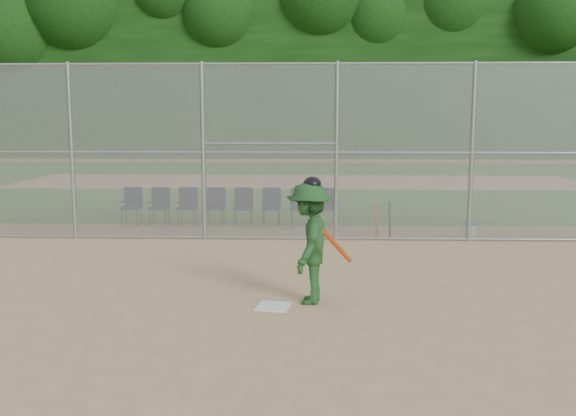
{
  "coord_description": "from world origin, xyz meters",
  "views": [
    {
      "loc": [
        0.42,
        -9.38,
        2.82
      ],
      "look_at": [
        0.0,
        2.5,
        1.1
      ],
      "focal_mm": 40.0,
      "sensor_mm": 36.0,
      "label": 1
    }
  ],
  "objects_px": {
    "water_cooler": "(469,231)",
    "chair_0": "(131,206)",
    "home_plate": "(273,306)",
    "batter_at_plate": "(310,242)"
  },
  "relations": [
    {
      "from": "water_cooler",
      "to": "chair_0",
      "type": "bearing_deg",
      "value": 168.07
    },
    {
      "from": "water_cooler",
      "to": "chair_0",
      "type": "distance_m",
      "value": 8.47
    },
    {
      "from": "chair_0",
      "to": "batter_at_plate",
      "type": "bearing_deg",
      "value": -55.8
    },
    {
      "from": "home_plate",
      "to": "chair_0",
      "type": "distance_m",
      "value": 8.22
    },
    {
      "from": "home_plate",
      "to": "batter_at_plate",
      "type": "relative_size",
      "value": 0.25
    },
    {
      "from": "home_plate",
      "to": "batter_at_plate",
      "type": "distance_m",
      "value": 1.1
    },
    {
      "from": "home_plate",
      "to": "water_cooler",
      "type": "bearing_deg",
      "value": 52.04
    },
    {
      "from": "water_cooler",
      "to": "chair_0",
      "type": "xyz_separation_m",
      "value": [
        -8.28,
        1.75,
        0.28
      ]
    },
    {
      "from": "batter_at_plate",
      "to": "home_plate",
      "type": "bearing_deg",
      "value": -152.79
    },
    {
      "from": "chair_0",
      "to": "home_plate",
      "type": "bearing_deg",
      "value": -59.99
    }
  ]
}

